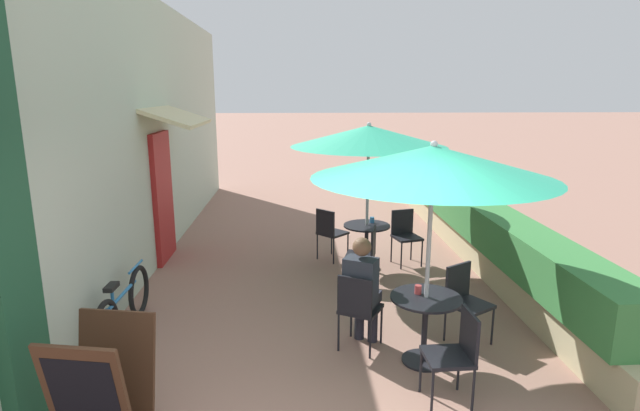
{
  "coord_description": "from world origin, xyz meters",
  "views": [
    {
      "loc": [
        -0.22,
        -3.07,
        2.75
      ],
      "look_at": [
        0.15,
        4.47,
        1.0
      ],
      "focal_mm": 28.0,
      "sensor_mm": 36.0,
      "label": 1
    }
  ],
  "objects_px": {
    "patio_umbrella_mid": "(369,136)",
    "cafe_chair_mid_right": "(330,230)",
    "cafe_chair_mid_left": "(405,232)",
    "cafe_chair_mid_back": "(366,252)",
    "menu_board": "(103,388)",
    "coffee_cup_mid": "(372,220)",
    "seated_patron_near_left": "(362,287)",
    "coffee_cup_near": "(418,289)",
    "bicycle_leaning": "(124,307)",
    "cafe_chair_near_right": "(456,350)",
    "patio_table_mid": "(367,238)",
    "cafe_chair_near_left": "(358,306)",
    "cafe_chair_near_back": "(465,297)",
    "patio_table_near": "(425,317)",
    "patio_umbrella_near": "(433,162)"
  },
  "relations": [
    {
      "from": "cafe_chair_near_back",
      "to": "patio_umbrella_mid",
      "type": "distance_m",
      "value": 2.91
    },
    {
      "from": "cafe_chair_mid_back",
      "to": "cafe_chair_near_left",
      "type": "bearing_deg",
      "value": -174.89
    },
    {
      "from": "patio_table_near",
      "to": "cafe_chair_mid_left",
      "type": "relative_size",
      "value": 0.83
    },
    {
      "from": "cafe_chair_near_right",
      "to": "cafe_chair_mid_left",
      "type": "relative_size",
      "value": 1.0
    },
    {
      "from": "patio_table_near",
      "to": "cafe_chair_near_left",
      "type": "relative_size",
      "value": 0.83
    },
    {
      "from": "coffee_cup_near",
      "to": "coffee_cup_mid",
      "type": "height_order",
      "value": "same"
    },
    {
      "from": "cafe_chair_mid_right",
      "to": "bicycle_leaning",
      "type": "bearing_deg",
      "value": -90.34
    },
    {
      "from": "patio_umbrella_near",
      "to": "menu_board",
      "type": "height_order",
      "value": "patio_umbrella_near"
    },
    {
      "from": "coffee_cup_near",
      "to": "patio_umbrella_near",
      "type": "bearing_deg",
      "value": -52.91
    },
    {
      "from": "coffee_cup_near",
      "to": "cafe_chair_mid_right",
      "type": "distance_m",
      "value": 3.21
    },
    {
      "from": "cafe_chair_near_left",
      "to": "patio_umbrella_mid",
      "type": "height_order",
      "value": "patio_umbrella_mid"
    },
    {
      "from": "cafe_chair_near_right",
      "to": "cafe_chair_mid_right",
      "type": "relative_size",
      "value": 1.0
    },
    {
      "from": "seated_patron_near_left",
      "to": "cafe_chair_near_right",
      "type": "relative_size",
      "value": 1.44
    },
    {
      "from": "cafe_chair_near_left",
      "to": "bicycle_leaning",
      "type": "distance_m",
      "value": 2.68
    },
    {
      "from": "cafe_chair_near_right",
      "to": "cafe_chair_near_back",
      "type": "bearing_deg",
      "value": -23.77
    },
    {
      "from": "patio_umbrella_near",
      "to": "menu_board",
      "type": "xyz_separation_m",
      "value": [
        -2.8,
        -1.12,
        -1.58
      ]
    },
    {
      "from": "cafe_chair_near_left",
      "to": "cafe_chair_near_back",
      "type": "relative_size",
      "value": 1.0
    },
    {
      "from": "cafe_chair_mid_back",
      "to": "menu_board",
      "type": "height_order",
      "value": "menu_board"
    },
    {
      "from": "cafe_chair_mid_left",
      "to": "coffee_cup_mid",
      "type": "bearing_deg",
      "value": -2.04
    },
    {
      "from": "seated_patron_near_left",
      "to": "coffee_cup_mid",
      "type": "bearing_deg",
      "value": 107.3
    },
    {
      "from": "cafe_chair_mid_left",
      "to": "menu_board",
      "type": "relative_size",
      "value": 0.85
    },
    {
      "from": "cafe_chair_near_back",
      "to": "coffee_cup_mid",
      "type": "bearing_deg",
      "value": -106.63
    },
    {
      "from": "bicycle_leaning",
      "to": "seated_patron_near_left",
      "type": "bearing_deg",
      "value": -6.89
    },
    {
      "from": "patio_table_mid",
      "to": "bicycle_leaning",
      "type": "xyz_separation_m",
      "value": [
        -3.07,
        -2.01,
        -0.17
      ]
    },
    {
      "from": "patio_umbrella_near",
      "to": "seated_patron_near_left",
      "type": "bearing_deg",
      "value": 148.91
    },
    {
      "from": "seated_patron_near_left",
      "to": "cafe_chair_mid_right",
      "type": "xyz_separation_m",
      "value": [
        -0.16,
        2.85,
        -0.17
      ]
    },
    {
      "from": "patio_table_mid",
      "to": "coffee_cup_mid",
      "type": "xyz_separation_m",
      "value": [
        0.1,
        0.13,
        0.26
      ]
    },
    {
      "from": "patio_umbrella_mid",
      "to": "cafe_chair_mid_right",
      "type": "distance_m",
      "value": 1.72
    },
    {
      "from": "cafe_chair_mid_right",
      "to": "cafe_chair_mid_back",
      "type": "height_order",
      "value": "same"
    },
    {
      "from": "coffee_cup_near",
      "to": "cafe_chair_mid_left",
      "type": "distance_m",
      "value": 2.99
    },
    {
      "from": "patio_table_near",
      "to": "cafe_chair_near_back",
      "type": "height_order",
      "value": "cafe_chair_near_back"
    },
    {
      "from": "cafe_chair_near_right",
      "to": "patio_table_mid",
      "type": "bearing_deg",
      "value": 3.32
    },
    {
      "from": "cafe_chair_near_left",
      "to": "cafe_chair_near_right",
      "type": "relative_size",
      "value": 1.0
    },
    {
      "from": "cafe_chair_near_back",
      "to": "cafe_chair_mid_right",
      "type": "distance_m",
      "value": 3.07
    },
    {
      "from": "cafe_chair_near_right",
      "to": "patio_umbrella_near",
      "type": "bearing_deg",
      "value": 6.23
    },
    {
      "from": "coffee_cup_near",
      "to": "cafe_chair_mid_back",
      "type": "bearing_deg",
      "value": 97.46
    },
    {
      "from": "cafe_chair_mid_left",
      "to": "cafe_chair_mid_back",
      "type": "height_order",
      "value": "same"
    },
    {
      "from": "cafe_chair_near_back",
      "to": "cafe_chair_mid_left",
      "type": "distance_m",
      "value": 2.59
    },
    {
      "from": "seated_patron_near_left",
      "to": "bicycle_leaning",
      "type": "distance_m",
      "value": 2.73
    },
    {
      "from": "menu_board",
      "to": "seated_patron_near_left",
      "type": "bearing_deg",
      "value": 44.11
    },
    {
      "from": "cafe_chair_near_back",
      "to": "coffee_cup_near",
      "type": "height_order",
      "value": "cafe_chair_near_back"
    },
    {
      "from": "cafe_chair_near_back",
      "to": "coffee_cup_mid",
      "type": "distance_m",
      "value": 2.56
    },
    {
      "from": "patio_table_mid",
      "to": "cafe_chair_mid_right",
      "type": "xyz_separation_m",
      "value": [
        -0.55,
        0.44,
        0.01
      ]
    },
    {
      "from": "seated_patron_near_left",
      "to": "coffee_cup_mid",
      "type": "relative_size",
      "value": 13.89
    },
    {
      "from": "patio_table_near",
      "to": "patio_umbrella_mid",
      "type": "distance_m",
      "value": 3.2
    },
    {
      "from": "cafe_chair_near_left",
      "to": "seated_patron_near_left",
      "type": "relative_size",
      "value": 0.7
    },
    {
      "from": "patio_umbrella_mid",
      "to": "cafe_chair_mid_left",
      "type": "bearing_deg",
      "value": 20.84
    },
    {
      "from": "cafe_chair_near_back",
      "to": "patio_umbrella_near",
      "type": "bearing_deg",
      "value": 6.23
    },
    {
      "from": "coffee_cup_near",
      "to": "cafe_chair_mid_back",
      "type": "xyz_separation_m",
      "value": [
        -0.26,
        1.99,
        -0.25
      ]
    },
    {
      "from": "cafe_chair_mid_left",
      "to": "cafe_chair_mid_back",
      "type": "bearing_deg",
      "value": 36.23
    }
  ]
}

